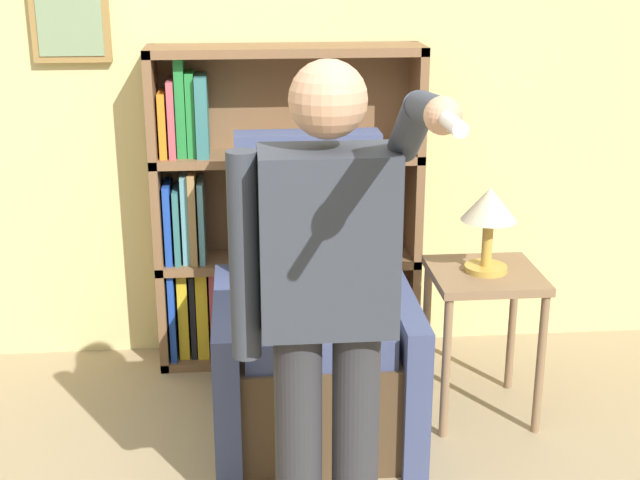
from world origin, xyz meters
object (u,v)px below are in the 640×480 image
Objects in this scene: person_standing at (327,300)px; side_table at (484,297)px; armchair at (313,343)px; table_lamp at (489,212)px; bookcase at (260,213)px.

person_standing is 1.30m from side_table.
side_table is at bearing 51.72° from person_standing.
side_table is (0.73, 0.05, 0.16)m from armchair.
armchair is 1.85× the size of side_table.
armchair is at bearing -176.27° from table_lamp.
armchair is (0.19, -0.69, -0.37)m from bookcase.
bookcase is 1.14m from table_lamp.
bookcase is at bearing 95.71° from person_standing.
person_standing reaches higher than side_table.
side_table is at bearing 3.73° from armchair.
bookcase reaches higher than armchair.
person_standing reaches higher than armchair.
armchair is 0.75m from side_table.
person_standing is 4.58× the size of table_lamp.
person_standing is (-0.03, -0.92, 0.57)m from armchair.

